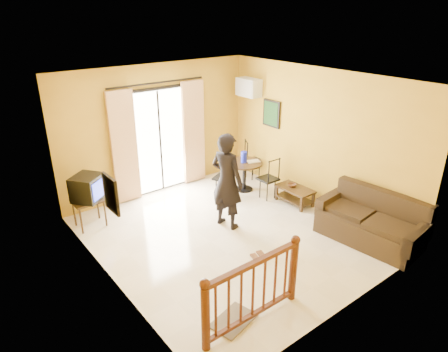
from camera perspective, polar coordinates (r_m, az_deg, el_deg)
ground at (r=7.42m, az=0.86°, el=-8.25°), size 5.00×5.00×0.00m
room_shell at (r=6.69m, az=0.95°, el=4.28°), size 5.00×5.00×5.00m
balcony_door at (r=8.79m, az=-9.11°, el=5.10°), size 2.25×0.14×2.46m
tv_table at (r=7.87m, az=-18.82°, el=-3.72°), size 0.55×0.46×0.55m
television at (r=7.75m, az=-18.88°, el=-1.60°), size 0.70×0.69×0.47m
picture_left at (r=5.55m, az=-15.83°, el=-2.48°), size 0.05×0.42×0.52m
dining_table at (r=8.92m, az=2.94°, el=1.12°), size 0.80×0.80×0.67m
water_jug at (r=8.81m, az=2.87°, el=2.72°), size 0.13×0.13×0.25m
serving_tray at (r=8.90m, az=4.20°, el=2.10°), size 0.32×0.26×0.02m
dining_chairs at (r=9.10m, az=3.41°, el=-2.01°), size 1.74×1.51×0.95m
air_conditioner at (r=9.33m, az=3.52°, el=12.53°), size 0.31×0.60×0.40m
botanical_print at (r=9.06m, az=6.79°, el=8.84°), size 0.05×0.50×0.60m
coffee_table at (r=8.53m, az=10.08°, el=-2.42°), size 0.44×0.80×0.36m
bowl at (r=8.52m, az=9.70°, el=-1.31°), size 0.20×0.20×0.06m
sofa at (r=7.56m, az=20.34°, el=-6.32°), size 1.03×1.94×0.89m
standing_person at (r=7.29m, az=0.42°, el=-0.74°), size 0.59×0.76×1.83m
stair_balustrade at (r=5.30m, az=4.18°, el=-15.50°), size 1.63×0.13×1.04m
doormat at (r=5.65m, az=1.34°, el=-19.92°), size 0.68×0.53×0.02m
sandals at (r=6.81m, az=4.98°, el=-11.39°), size 0.31×0.27×0.03m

